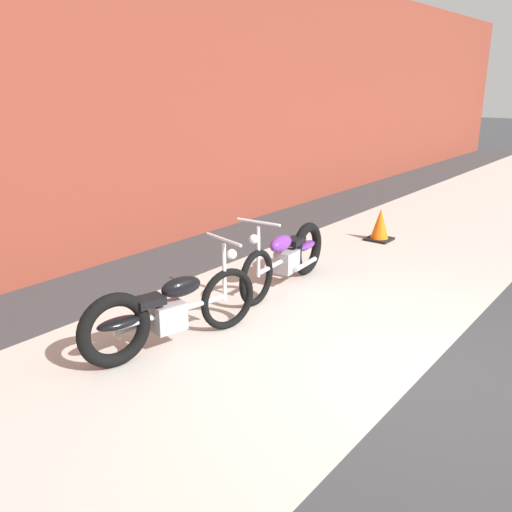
# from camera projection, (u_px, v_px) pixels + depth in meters

# --- Properties ---
(ground_plane) EXTENTS (80.00, 80.00, 0.00)m
(ground_plane) POSITION_uv_depth(u_px,v_px,m) (423.00, 375.00, 4.96)
(ground_plane) COLOR #38383A
(sidewalk_slab) EXTENTS (36.00, 3.50, 0.01)m
(sidewalk_slab) POSITION_uv_depth(u_px,v_px,m) (269.00, 325.00, 5.98)
(sidewalk_slab) COLOR #B2ADA3
(sidewalk_slab) RESTS_ON ground
(brick_building_wall) EXTENTS (36.00, 0.50, 4.62)m
(brick_building_wall) POSITION_uv_depth(u_px,v_px,m) (65.00, 101.00, 7.31)
(brick_building_wall) COLOR brown
(brick_building_wall) RESTS_ON ground
(motorcycle_black) EXTENTS (1.98, 0.73, 1.03)m
(motorcycle_black) POSITION_uv_depth(u_px,v_px,m) (161.00, 313.00, 5.31)
(motorcycle_black) COLOR black
(motorcycle_black) RESTS_ON ground
(motorcycle_purple) EXTENTS (2.01, 0.58, 1.03)m
(motorcycle_purple) POSITION_uv_depth(u_px,v_px,m) (290.00, 256.00, 7.08)
(motorcycle_purple) COLOR black
(motorcycle_purple) RESTS_ON ground
(traffic_cone) EXTENTS (0.40, 0.40, 0.55)m
(traffic_cone) POSITION_uv_depth(u_px,v_px,m) (380.00, 226.00, 9.13)
(traffic_cone) COLOR orange
(traffic_cone) RESTS_ON ground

